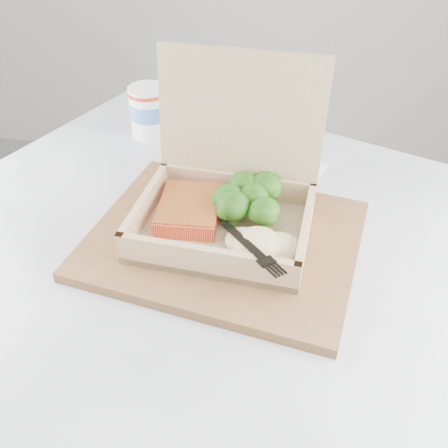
% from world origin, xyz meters
% --- Properties ---
extents(cafe_table, '(1.12, 1.12, 0.76)m').
position_xyz_m(cafe_table, '(0.55, 0.51, 0.56)').
color(cafe_table, black).
rests_on(cafe_table, floor).
extents(serving_tray, '(0.40, 0.34, 0.02)m').
position_xyz_m(serving_tray, '(0.59, 0.56, 0.76)').
color(serving_tray, brown).
rests_on(serving_tray, cafe_table).
extents(takeout_container, '(0.25, 0.22, 0.22)m').
position_xyz_m(takeout_container, '(0.59, 0.59, 0.83)').
color(takeout_container, tan).
rests_on(takeout_container, serving_tray).
extents(salmon_fillet, '(0.09, 0.12, 0.02)m').
position_xyz_m(salmon_fillet, '(0.53, 0.58, 0.79)').
color(salmon_fillet, '#FA5E31').
rests_on(salmon_fillet, takeout_container).
extents(broccoli_pile, '(0.12, 0.12, 0.04)m').
position_xyz_m(broccoli_pile, '(0.62, 0.60, 0.80)').
color(broccoli_pile, '#307019').
rests_on(broccoli_pile, takeout_container).
extents(mashed_potatoes, '(0.10, 0.09, 0.04)m').
position_xyz_m(mashed_potatoes, '(0.64, 0.51, 0.80)').
color(mashed_potatoes, beige).
rests_on(mashed_potatoes, takeout_container).
extents(plastic_fork, '(0.10, 0.12, 0.02)m').
position_xyz_m(plastic_fork, '(0.61, 0.52, 0.81)').
color(plastic_fork, black).
rests_on(plastic_fork, mashed_potatoes).
extents(paper_cup, '(0.07, 0.07, 0.09)m').
position_xyz_m(paper_cup, '(0.39, 0.85, 0.80)').
color(paper_cup, white).
rests_on(paper_cup, cafe_table).
extents(receipt, '(0.12, 0.16, 0.00)m').
position_xyz_m(receipt, '(0.67, 0.74, 0.76)').
color(receipt, silver).
rests_on(receipt, cafe_table).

